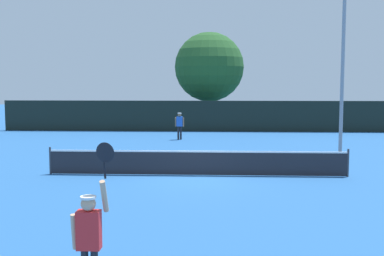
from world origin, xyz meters
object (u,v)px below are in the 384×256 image
at_px(parked_car_mid, 171,114).
at_px(player_serving, 90,231).
at_px(parked_car_near, 118,116).
at_px(player_receiving, 180,123).
at_px(parked_car_far, 325,117).
at_px(light_pole, 343,55).
at_px(tennis_ball, 245,162).
at_px(large_tree, 209,67).

bearing_deg(parked_car_mid, player_serving, -83.13).
height_order(parked_car_near, parked_car_mid, same).
bearing_deg(parked_car_near, parked_car_mid, 32.97).
height_order(player_receiving, parked_car_far, player_receiving).
relative_size(player_receiving, parked_car_far, 0.40).
distance_m(player_serving, parked_car_near, 32.94).
height_order(player_receiving, light_pole, light_pole).
relative_size(player_serving, parked_car_mid, 0.60).
relative_size(player_receiving, tennis_ball, 24.96).
xyz_separation_m(player_serving, large_tree, (1.61, 31.30, 3.71)).
relative_size(tennis_ball, light_pole, 0.01).
bearing_deg(tennis_ball, parked_car_near, 117.14).
xyz_separation_m(player_receiving, parked_car_near, (-6.00, 10.18, -0.27)).
relative_size(player_serving, tennis_ball, 38.20).
xyz_separation_m(player_receiving, parked_car_far, (11.52, 10.26, -0.27)).
distance_m(large_tree, parked_car_mid, 6.88).
bearing_deg(tennis_ball, parked_car_mid, 103.84).
xyz_separation_m(player_receiving, tennis_ball, (3.57, -8.47, -1.01)).
height_order(player_receiving, parked_car_near, player_receiving).
height_order(player_serving, parked_car_mid, player_serving).
bearing_deg(parked_car_far, player_receiving, -137.49).
distance_m(light_pole, parked_car_far, 16.53).
distance_m(player_receiving, tennis_ball, 9.25).
distance_m(light_pole, parked_car_mid, 21.90).
relative_size(tennis_ball, parked_car_mid, 0.02).
bearing_deg(parked_car_mid, light_pole, -57.34).
xyz_separation_m(player_serving, parked_car_mid, (-1.97, 35.52, -0.38)).
bearing_deg(large_tree, light_pole, -64.91).
bearing_deg(parked_car_far, parked_car_mid, 167.80).
height_order(light_pole, large_tree, light_pole).
height_order(tennis_ball, large_tree, large_tree).
relative_size(light_pole, parked_car_far, 2.07).
bearing_deg(player_receiving, parked_car_near, -59.50).
height_order(large_tree, parked_car_mid, large_tree).
xyz_separation_m(light_pole, parked_car_near, (-14.61, 15.65, -4.17)).
height_order(player_receiving, parked_car_mid, player_receiving).
xyz_separation_m(parked_car_mid, parked_car_far, (13.33, -3.09, 0.00)).
height_order(light_pole, parked_car_mid, light_pole).
height_order(player_serving, parked_car_near, player_serving).
xyz_separation_m(parked_car_near, parked_car_mid, (4.19, 3.16, 0.00)).
height_order(tennis_ball, parked_car_far, parked_car_far).
bearing_deg(player_serving, parked_car_far, 70.69).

